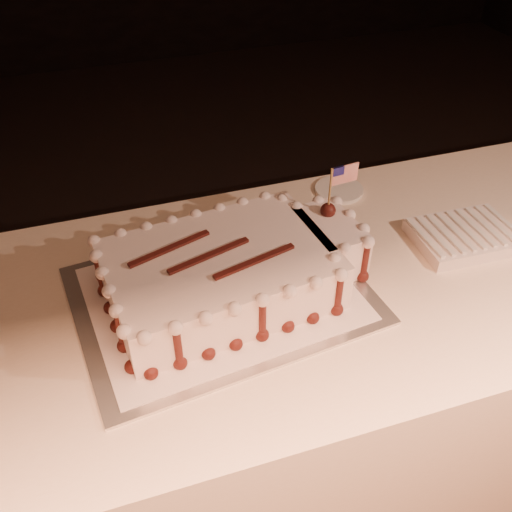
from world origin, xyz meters
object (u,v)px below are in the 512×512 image
object	(u,v)px
banquet_table	(311,379)
sheet_cake	(235,270)
napkin_stack	(464,236)
side_plate	(339,190)
cake_board	(221,295)

from	to	relation	value
banquet_table	sheet_cake	xyz separation A→B (m)	(-0.20, 0.01, 0.44)
sheet_cake	napkin_stack	world-z (taller)	sheet_cake
napkin_stack	side_plate	size ratio (longest dim) A/B	1.88
banquet_table	side_plate	size ratio (longest dim) A/B	18.14
cake_board	side_plate	size ratio (longest dim) A/B	4.69
cake_board	sheet_cake	world-z (taller)	sheet_cake
cake_board	napkin_stack	world-z (taller)	napkin_stack
cake_board	sheet_cake	size ratio (longest dim) A/B	1.04
napkin_stack	side_plate	bearing A→B (deg)	123.59
banquet_table	napkin_stack	world-z (taller)	napkin_stack
napkin_stack	cake_board	bearing A→B (deg)	-179.54
side_plate	banquet_table	bearing A→B (deg)	-120.62
banquet_table	napkin_stack	size ratio (longest dim) A/B	9.67
banquet_table	sheet_cake	world-z (taller)	sheet_cake
side_plate	sheet_cake	bearing A→B (deg)	-142.22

